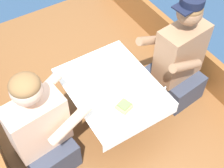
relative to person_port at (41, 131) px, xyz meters
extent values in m
plane|color=navy|center=(0.63, 0.06, -0.66)|extent=(60.00, 60.00, 0.00)
cube|color=brown|center=(0.63, 0.06, -0.52)|extent=(1.98, 3.51, 0.28)
cube|color=brown|center=(-0.33, 0.06, -0.21)|extent=(0.06, 3.51, 0.34)
cube|color=brown|center=(1.59, 0.06, -0.21)|extent=(0.06, 3.51, 0.34)
cylinder|color=#B2B2B7|center=(0.63, 0.05, -0.17)|extent=(0.07, 0.07, 0.42)
cube|color=brown|center=(0.63, 0.05, 0.04)|extent=(0.62, 0.78, 0.02)
cube|color=white|center=(0.63, 0.05, 0.05)|extent=(0.65, 0.81, 0.00)
cube|color=white|center=(0.63, -0.36, 0.00)|extent=(0.65, 0.00, 0.10)
cube|color=white|center=(0.63, 0.45, 0.00)|extent=(0.65, 0.00, 0.10)
cube|color=#333847|center=(-0.01, 0.00, -0.25)|extent=(0.41, 0.48, 0.26)
cube|color=beige|center=(-0.01, 0.00, 0.10)|extent=(0.42, 0.26, 0.44)
sphere|color=beige|center=(-0.01, 0.00, 0.47)|extent=(0.20, 0.20, 0.20)
ellipsoid|color=brown|center=(-0.01, 0.00, 0.51)|extent=(0.19, 0.19, 0.11)
cylinder|color=beige|center=(0.13, 0.20, 0.16)|extent=(0.34, 0.11, 0.21)
cylinder|color=beige|center=(0.17, -0.16, 0.16)|extent=(0.34, 0.11, 0.21)
cube|color=#333847|center=(1.26, 0.00, -0.25)|extent=(0.41, 0.48, 0.26)
cube|color=#936B4C|center=(1.26, 0.00, 0.13)|extent=(0.42, 0.26, 0.50)
sphere|color=#936B4C|center=(1.26, 0.00, 0.52)|extent=(0.19, 0.19, 0.19)
ellipsoid|color=brown|center=(1.26, 0.00, 0.57)|extent=(0.18, 0.18, 0.11)
cylinder|color=#936B4C|center=(1.12, -0.19, 0.22)|extent=(0.34, 0.11, 0.21)
cylinder|color=#936B4C|center=(1.08, 0.16, 0.22)|extent=(0.34, 0.11, 0.21)
cylinder|color=black|center=(1.26, 0.00, 0.63)|extent=(0.18, 0.18, 0.06)
cube|color=black|center=(1.17, -0.01, 0.60)|extent=(0.11, 0.14, 0.01)
cylinder|color=silver|center=(0.58, -0.19, 0.06)|extent=(0.17, 0.17, 0.01)
cylinder|color=silver|center=(0.42, 0.16, 0.06)|extent=(0.15, 0.15, 0.01)
cube|color=tan|center=(0.58, -0.19, 0.08)|extent=(0.12, 0.12, 0.04)
cube|color=#669347|center=(0.58, -0.19, 0.11)|extent=(0.10, 0.10, 0.01)
cylinder|color=silver|center=(0.53, 0.34, 0.08)|extent=(0.13, 0.13, 0.04)
cylinder|color=beige|center=(0.53, 0.34, 0.09)|extent=(0.10, 0.10, 0.02)
cylinder|color=silver|center=(0.82, 0.22, 0.08)|extent=(0.15, 0.15, 0.04)
cylinder|color=beige|center=(0.82, 0.22, 0.09)|extent=(0.12, 0.12, 0.02)
cylinder|color=silver|center=(0.76, -0.21, 0.08)|extent=(0.14, 0.14, 0.04)
cylinder|color=beige|center=(0.76, -0.21, 0.09)|extent=(0.12, 0.12, 0.02)
cylinder|color=silver|center=(0.49, -0.02, 0.09)|extent=(0.08, 0.08, 0.07)
torus|color=silver|center=(0.54, -0.02, 0.09)|extent=(0.04, 0.01, 0.04)
cylinder|color=#3D2314|center=(0.49, -0.02, 0.11)|extent=(0.06, 0.06, 0.01)
cylinder|color=silver|center=(0.76, 0.01, 0.09)|extent=(0.07, 0.07, 0.06)
torus|color=silver|center=(0.81, 0.01, 0.09)|extent=(0.04, 0.01, 0.04)
cylinder|color=#3D2314|center=(0.76, 0.01, 0.11)|extent=(0.06, 0.06, 0.01)
cylinder|color=silver|center=(0.69, 0.14, 0.09)|extent=(0.08, 0.08, 0.06)
torus|color=silver|center=(0.74, 0.14, 0.09)|extent=(0.04, 0.01, 0.04)
cylinder|color=#3D2314|center=(0.69, 0.14, 0.10)|extent=(0.06, 0.06, 0.01)
cylinder|color=silver|center=(0.41, -0.17, 0.08)|extent=(0.06, 0.06, 0.05)
cylinder|color=beige|center=(0.41, -0.17, 0.08)|extent=(0.07, 0.07, 0.03)
cube|color=silver|center=(0.83, -0.28, 0.06)|extent=(0.11, 0.14, 0.00)
cube|color=silver|center=(0.78, -0.22, 0.06)|extent=(0.04, 0.04, 0.00)
cube|color=silver|center=(0.81, 0.12, 0.06)|extent=(0.16, 0.07, 0.00)
ellipsoid|color=silver|center=(0.74, 0.14, 0.06)|extent=(0.04, 0.02, 0.01)
cube|color=silver|center=(0.90, -0.23, 0.06)|extent=(0.15, 0.10, 0.00)
cube|color=silver|center=(0.62, 0.02, 0.06)|extent=(0.16, 0.09, 0.00)
ellipsoid|color=silver|center=(0.55, 0.05, 0.06)|extent=(0.04, 0.02, 0.01)
camera|label=1|loc=(-0.19, -1.26, 1.91)|focal=50.00mm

